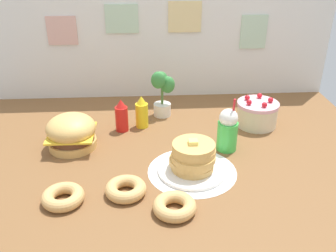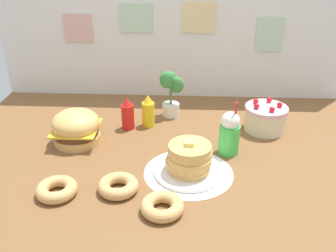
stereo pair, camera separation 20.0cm
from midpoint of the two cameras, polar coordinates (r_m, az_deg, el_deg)
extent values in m
cube|color=brown|center=(2.04, -3.10, -5.69)|extent=(2.49, 1.89, 0.02)
cube|color=silver|center=(2.73, -3.60, 13.46)|extent=(2.49, 0.03, 0.90)
cube|color=#D8A599|center=(2.78, -17.90, 13.63)|extent=(0.20, 0.01, 0.20)
cube|color=#B2D1B2|center=(2.69, -9.25, 15.78)|extent=(0.23, 0.01, 0.19)
cube|color=beige|center=(2.69, 0.37, 16.26)|extent=(0.23, 0.01, 0.21)
cube|color=#B2D1B2|center=(2.78, 10.86, 13.86)|extent=(0.19, 0.01, 0.24)
cylinder|color=white|center=(1.94, 0.74, -6.99)|extent=(0.46, 0.46, 0.00)
cylinder|color=#DBA859|center=(2.24, -16.77, -2.58)|extent=(0.27, 0.27, 0.05)
cylinder|color=#59331E|center=(2.22, -16.92, -1.65)|extent=(0.25, 0.25, 0.04)
cube|color=yellow|center=(2.21, -17.00, -1.11)|extent=(0.26, 0.26, 0.01)
ellipsoid|color=#E5B260|center=(2.20, -17.11, -0.36)|extent=(0.28, 0.28, 0.16)
cylinder|color=white|center=(1.94, 0.74, -6.75)|extent=(0.35, 0.35, 0.02)
cylinder|color=#E0AD5B|center=(1.93, 0.77, -6.18)|extent=(0.22, 0.22, 0.03)
cylinder|color=#E0AD5B|center=(1.91, 0.57, -5.38)|extent=(0.23, 0.23, 0.03)
cylinder|color=#E0AD5B|center=(1.89, 0.86, -4.79)|extent=(0.23, 0.23, 0.03)
cylinder|color=#E0AD5B|center=(1.88, 0.92, -3.92)|extent=(0.22, 0.22, 0.03)
cylinder|color=#E0AD5B|center=(1.86, 0.87, -3.19)|extent=(0.22, 0.22, 0.03)
cube|color=#F7E072|center=(1.85, 0.77, -2.52)|extent=(0.05, 0.05, 0.02)
cylinder|color=beige|center=(2.42, 11.09, 1.54)|extent=(0.25, 0.25, 0.14)
cylinder|color=#F2B2C6|center=(2.39, 11.25, 3.24)|extent=(0.26, 0.26, 0.02)
sphere|color=red|center=(2.39, 13.07, 3.83)|extent=(0.03, 0.03, 0.03)
sphere|color=red|center=(2.45, 11.51, 4.50)|extent=(0.03, 0.03, 0.03)
sphere|color=red|center=(2.40, 9.65, 4.23)|extent=(0.03, 0.03, 0.03)
sphere|color=red|center=(2.33, 9.87, 3.51)|extent=(0.03, 0.03, 0.03)
sphere|color=red|center=(2.32, 12.11, 3.12)|extent=(0.03, 0.03, 0.03)
cylinder|color=red|center=(2.34, -9.50, 1.02)|extent=(0.08, 0.08, 0.16)
cone|color=red|center=(2.29, -9.70, 3.36)|extent=(0.06, 0.06, 0.05)
cylinder|color=yellow|center=(2.36, -6.42, 1.57)|extent=(0.08, 0.08, 0.16)
cone|color=yellow|center=(2.32, -6.55, 3.89)|extent=(0.06, 0.06, 0.05)
cylinder|color=green|center=(2.11, 6.33, -1.59)|extent=(0.11, 0.11, 0.17)
sphere|color=white|center=(2.06, 6.48, 1.15)|extent=(0.10, 0.10, 0.10)
cylinder|color=red|center=(2.05, 7.17, 2.02)|extent=(0.01, 0.04, 0.17)
torus|color=tan|center=(1.82, -18.80, -10.28)|extent=(0.19, 0.19, 0.06)
torus|color=pink|center=(1.82, -18.82, -10.17)|extent=(0.19, 0.19, 0.05)
torus|color=tan|center=(1.80, -9.67, -9.53)|extent=(0.19, 0.19, 0.06)
torus|color=#D89ED8|center=(1.80, -9.68, -9.43)|extent=(0.19, 0.19, 0.05)
torus|color=tan|center=(1.68, -2.49, -12.24)|extent=(0.19, 0.19, 0.06)
torus|color=#F2E5C6|center=(1.67, -2.50, -12.13)|extent=(0.19, 0.19, 0.05)
cylinder|color=white|center=(2.52, -3.15, 2.48)|extent=(0.11, 0.11, 0.08)
cylinder|color=#4C7238|center=(2.48, -3.22, 4.89)|extent=(0.02, 0.02, 0.15)
ellipsoid|color=#38843D|center=(2.45, -2.40, 6.25)|extent=(0.09, 0.06, 0.11)
ellipsoid|color=#38843D|center=(2.48, -3.53, 6.98)|extent=(0.09, 0.06, 0.11)
ellipsoid|color=#38843D|center=(2.41, -3.88, 6.93)|extent=(0.09, 0.06, 0.11)
camera|label=1|loc=(0.10, -92.86, -1.47)|focal=40.06mm
camera|label=2|loc=(0.10, 87.14, 1.47)|focal=40.06mm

